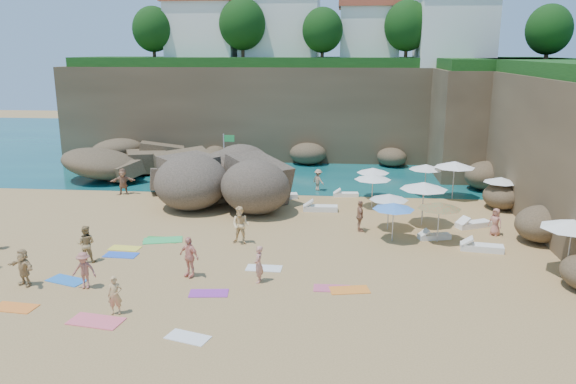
# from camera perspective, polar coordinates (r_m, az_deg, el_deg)

# --- Properties ---
(ground) EXTENTS (120.00, 120.00, 0.00)m
(ground) POSITION_cam_1_polar(r_m,az_deg,el_deg) (28.16, -4.66, -5.35)
(ground) COLOR tan
(ground) RESTS_ON ground
(seawater) EXTENTS (120.00, 120.00, 0.00)m
(seawater) POSITION_cam_1_polar(r_m,az_deg,el_deg) (57.09, 0.59, 4.75)
(seawater) COLOR #0C4751
(seawater) RESTS_ON ground
(cliff_back) EXTENTS (44.00, 8.00, 8.00)m
(cliff_back) POSITION_cam_1_polar(r_m,az_deg,el_deg) (51.47, 2.37, 8.18)
(cliff_back) COLOR brown
(cliff_back) RESTS_ON ground
(cliff_corner) EXTENTS (10.00, 12.00, 8.00)m
(cliff_corner) POSITION_cam_1_polar(r_m,az_deg,el_deg) (48.00, 20.33, 6.88)
(cliff_corner) COLOR brown
(cliff_corner) RESTS_ON ground
(rock_promontory) EXTENTS (12.00, 7.00, 2.00)m
(rock_promontory) POSITION_cam_1_polar(r_m,az_deg,el_deg) (45.95, -14.76, 1.94)
(rock_promontory) COLOR brown
(rock_promontory) RESTS_ON ground
(clifftop_buildings) EXTENTS (28.48, 9.48, 7.00)m
(clifftop_buildings) POSITION_cam_1_polar(r_m,az_deg,el_deg) (51.96, 3.60, 16.22)
(clifftop_buildings) COLOR white
(clifftop_buildings) RESTS_ON cliff_back
(clifftop_trees) EXTENTS (35.60, 23.82, 4.40)m
(clifftop_trees) POSITION_cam_1_polar(r_m,az_deg,el_deg) (45.66, 5.69, 16.48)
(clifftop_trees) COLOR #11380F
(clifftop_trees) RESTS_ON ground
(marina_masts) EXTENTS (3.10, 0.10, 6.00)m
(marina_masts) POSITION_cam_1_polar(r_m,az_deg,el_deg) (60.35, -15.35, 7.63)
(marina_masts) COLOR white
(marina_masts) RESTS_ON ground
(rock_outcrop) EXTENTS (9.35, 7.97, 3.20)m
(rock_outcrop) POSITION_cam_1_polar(r_m,az_deg,el_deg) (36.61, -8.46, -0.83)
(rock_outcrop) COLOR brown
(rock_outcrop) RESTS_ON ground
(flag_pole) EXTENTS (0.77, 0.08, 3.95)m
(flag_pole) POSITION_cam_1_polar(r_m,az_deg,el_deg) (38.43, -6.32, 3.81)
(flag_pole) COLOR silver
(flag_pole) RESTS_ON ground
(parasol_0) EXTENTS (2.12, 2.12, 2.00)m
(parasol_0) POSITION_cam_1_polar(r_m,az_deg,el_deg) (36.81, 8.64, 2.19)
(parasol_0) COLOR silver
(parasol_0) RESTS_ON ground
(parasol_1) EXTENTS (2.25, 2.25, 2.13)m
(parasol_1) POSITION_cam_1_polar(r_m,az_deg,el_deg) (38.01, 13.85, 2.49)
(parasol_1) COLOR silver
(parasol_1) RESTS_ON ground
(parasol_2) EXTENTS (2.61, 2.61, 2.47)m
(parasol_2) POSITION_cam_1_polar(r_m,az_deg,el_deg) (37.70, 16.56, 2.71)
(parasol_2) COLOR silver
(parasol_2) RESTS_ON ground
(parasol_3) EXTENTS (2.08, 2.08, 1.97)m
(parasol_3) POSITION_cam_1_polar(r_m,az_deg,el_deg) (36.24, 20.82, 1.16)
(parasol_3) COLOR silver
(parasol_3) RESTS_ON ground
(parasol_4) EXTENTS (2.09, 2.09, 1.97)m
(parasol_4) POSITION_cam_1_polar(r_m,az_deg,el_deg) (30.39, 10.22, -0.49)
(parasol_4) COLOR silver
(parasol_4) RESTS_ON ground
(parasol_6) EXTENTS (2.19, 2.19, 2.07)m
(parasol_6) POSITION_cam_1_polar(r_m,az_deg,el_deg) (28.95, 15.14, -1.33)
(parasol_6) COLOR silver
(parasol_6) RESTS_ON ground
(parasol_7) EXTENTS (2.24, 2.24, 2.12)m
(parasol_7) POSITION_cam_1_polar(r_m,az_deg,el_deg) (34.42, 8.61, 1.54)
(parasol_7) COLOR silver
(parasol_7) RESTS_ON ground
(parasol_8) EXTENTS (2.59, 2.59, 2.45)m
(parasol_8) POSITION_cam_1_polar(r_m,az_deg,el_deg) (31.40, 13.64, 0.62)
(parasol_8) COLOR silver
(parasol_8) RESTS_ON ground
(parasol_10) EXTENTS (2.11, 2.11, 2.00)m
(parasol_10) POSITION_cam_1_polar(r_m,az_deg,el_deg) (28.57, 10.68, -1.42)
(parasol_10) COLOR silver
(parasol_10) RESTS_ON ground
(parasol_11) EXTENTS (2.63, 2.63, 2.48)m
(parasol_11) POSITION_cam_1_polar(r_m,az_deg,el_deg) (26.60, 26.95, -2.93)
(parasol_11) COLOR silver
(parasol_11) RESTS_ON ground
(lounger_0) EXTENTS (2.13, 1.10, 0.32)m
(lounger_0) POSITION_cam_1_polar(r_m,az_deg,el_deg) (36.59, -0.63, -0.42)
(lounger_0) COLOR white
(lounger_0) RESTS_ON ground
(lounger_1) EXTENTS (1.68, 0.71, 0.25)m
(lounger_1) POSITION_cam_1_polar(r_m,az_deg,el_deg) (37.32, 5.90, -0.26)
(lounger_1) COLOR white
(lounger_1) RESTS_ON ground
(lounger_2) EXTENTS (2.08, 0.76, 0.32)m
(lounger_2) POSITION_cam_1_polar(r_m,az_deg,el_deg) (33.86, 3.31, -1.66)
(lounger_2) COLOR white
(lounger_2) RESTS_ON ground
(lounger_3) EXTENTS (1.72, 0.94, 0.25)m
(lounger_3) POSITION_cam_1_polar(r_m,az_deg,el_deg) (29.82, 14.64, -4.40)
(lounger_3) COLOR silver
(lounger_3) RESTS_ON ground
(lounger_4) EXTENTS (2.08, 0.96, 0.31)m
(lounger_4) POSITION_cam_1_polar(r_m,az_deg,el_deg) (28.77, 19.08, -5.37)
(lounger_4) COLOR white
(lounger_4) RESTS_ON ground
(lounger_5) EXTENTS (2.06, 1.45, 0.31)m
(lounger_5) POSITION_cam_1_polar(r_m,az_deg,el_deg) (32.36, 18.31, -3.14)
(lounger_5) COLOR white
(lounger_5) RESTS_ON ground
(towel_0) EXTENTS (1.83, 1.31, 0.03)m
(towel_0) POSITION_cam_1_polar(r_m,az_deg,el_deg) (25.63, -21.55, -8.35)
(towel_0) COLOR blue
(towel_0) RESTS_ON ground
(towel_1) EXTENTS (2.04, 1.24, 0.03)m
(towel_1) POSITION_cam_1_polar(r_m,az_deg,el_deg) (21.68, -18.93, -12.30)
(towel_1) COLOR #F25E71
(towel_1) RESTS_ON ground
(towel_2) EXTENTS (1.68, 0.95, 0.03)m
(towel_2) POSITION_cam_1_polar(r_m,az_deg,el_deg) (23.88, -26.02, -10.50)
(towel_2) COLOR orange
(towel_2) RESTS_ON ground
(towel_3) EXTENTS (1.77, 0.91, 0.03)m
(towel_3) POSITION_cam_1_polar(r_m,az_deg,el_deg) (29.45, -12.69, -4.75)
(towel_3) COLOR green
(towel_3) RESTS_ON ground
(towel_4) EXTENTS (1.55, 0.87, 0.03)m
(towel_4) POSITION_cam_1_polar(r_m,az_deg,el_deg) (28.68, -16.25, -5.50)
(towel_4) COLOR yellow
(towel_4) RESTS_ON ground
(towel_5) EXTENTS (1.60, 0.82, 0.03)m
(towel_5) POSITION_cam_1_polar(r_m,az_deg,el_deg) (25.15, -2.45, -7.74)
(towel_5) COLOR white
(towel_5) RESTS_ON ground
(towel_6) EXTENTS (1.62, 0.94, 0.03)m
(towel_6) POSITION_cam_1_polar(r_m,az_deg,el_deg) (22.92, -8.05, -10.14)
(towel_6) COLOR purple
(towel_6) RESTS_ON ground
(towel_8) EXTENTS (1.59, 0.84, 0.03)m
(towel_8) POSITION_cam_1_polar(r_m,az_deg,el_deg) (27.81, -16.61, -6.15)
(towel_8) COLOR blue
(towel_8) RESTS_ON ground
(towel_9) EXTENTS (1.51, 0.77, 0.03)m
(towel_9) POSITION_cam_1_polar(r_m,az_deg,el_deg) (23.20, 4.49, -9.73)
(towel_9) COLOR #CF5073
(towel_9) RESTS_ON ground
(towel_10) EXTENTS (1.71, 1.09, 0.03)m
(towel_10) POSITION_cam_1_polar(r_m,az_deg,el_deg) (23.12, 6.26, -9.86)
(towel_10) COLOR orange
(towel_10) RESTS_ON ground
(towel_11) EXTENTS (2.14, 1.45, 0.03)m
(towel_11) POSITION_cam_1_polar(r_m,az_deg,el_deg) (29.35, -12.59, -4.80)
(towel_11) COLOR #36BD5C
(towel_11) RESTS_ON ground
(towel_13) EXTENTS (1.62, 1.13, 0.03)m
(towel_13) POSITION_cam_1_polar(r_m,az_deg,el_deg) (19.82, -10.14, -14.34)
(towel_13) COLOR white
(towel_13) RESTS_ON ground
(person_stand_1) EXTENTS (0.91, 0.75, 1.73)m
(person_stand_1) POSITION_cam_1_polar(r_m,az_deg,el_deg) (27.20, -19.84, -4.98)
(person_stand_1) COLOR #A58652
(person_stand_1) RESTS_ON ground
(person_stand_2) EXTENTS (0.96, 0.97, 1.50)m
(person_stand_2) POSITION_cam_1_polar(r_m,az_deg,el_deg) (38.56, 3.09, 1.22)
(person_stand_2) COLOR tan
(person_stand_2) RESTS_ON ground
(person_stand_3) EXTENTS (0.50, 1.02, 1.69)m
(person_stand_3) POSITION_cam_1_polar(r_m,az_deg,el_deg) (30.09, 7.32, -2.44)
(person_stand_3) COLOR #A77353
(person_stand_3) RESTS_ON ground
(person_stand_4) EXTENTS (0.79, 0.75, 1.45)m
(person_stand_4) POSITION_cam_1_polar(r_m,az_deg,el_deg) (31.20, 20.33, -2.86)
(person_stand_4) COLOR tan
(person_stand_4) RESTS_ON ground
(person_stand_5) EXTENTS (1.70, 0.97, 1.76)m
(person_stand_5) POSITION_cam_1_polar(r_m,az_deg,el_deg) (39.11, -16.42, 1.04)
(person_stand_5) COLOR #A26F51
(person_stand_5) RESTS_ON ground
(person_stand_6) EXTENTS (0.40, 0.59, 1.58)m
(person_stand_6) POSITION_cam_1_polar(r_m,az_deg,el_deg) (23.49, -3.01, -7.34)
(person_stand_6) COLOR tan
(person_stand_6) RESTS_ON ground
(person_lie_0) EXTENTS (1.01, 1.54, 0.41)m
(person_lie_0) POSITION_cam_1_polar(r_m,az_deg,el_deg) (24.49, -19.90, -8.77)
(person_lie_0) COLOR #A56052
(person_lie_0) RESTS_ON ground
(person_lie_1) EXTENTS (1.73, 2.03, 0.43)m
(person_lie_1) POSITION_cam_1_polar(r_m,az_deg,el_deg) (24.56, -9.96, -8.00)
(person_lie_1) COLOR #F6A28C
(person_lie_1) RESTS_ON ground
(person_lie_3) EXTENTS (1.93, 1.99, 0.41)m
(person_lie_3) POSITION_cam_1_polar(r_m,az_deg,el_deg) (25.71, -25.17, -8.18)
(person_lie_3) COLOR tan
(person_lie_3) RESTS_ON ground
(person_lie_4) EXTENTS (0.79, 1.51, 0.34)m
(person_lie_4) POSITION_cam_1_polar(r_m,az_deg,el_deg) (21.94, -17.06, -11.37)
(person_lie_4) COLOR tan
(person_lie_4) RESTS_ON ground
(person_lie_5) EXTENTS (1.21, 2.01, 0.71)m
(person_lie_5) POSITION_cam_1_polar(r_m,az_deg,el_deg) (28.18, -4.81, -4.57)
(person_lie_5) COLOR #EFC788
(person_lie_5) RESTS_ON ground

